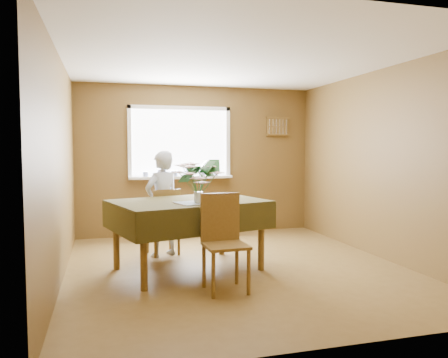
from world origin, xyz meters
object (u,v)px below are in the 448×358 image
object	(u,v)px
seated_woman	(162,204)
flower_bouquet	(198,178)
chair_near	(223,237)
chair_far	(165,219)
dining_table	(188,209)

from	to	relation	value
seated_woman	flower_bouquet	size ratio (longest dim) A/B	2.75
chair_near	flower_bouquet	distance (m)	0.80
seated_woman	chair_near	bearing A→B (deg)	76.74
chair_near	flower_bouquet	bearing A→B (deg)	104.54
chair_far	flower_bouquet	size ratio (longest dim) A/B	1.76
dining_table	chair_far	size ratio (longest dim) A/B	2.18
dining_table	chair_near	bearing A→B (deg)	-90.48
dining_table	flower_bouquet	distance (m)	0.48
dining_table	chair_near	xyz separation A→B (m)	(0.21, -0.79, -0.20)
dining_table	flower_bouquet	xyz separation A→B (m)	(0.06, -0.28, 0.39)
chair_far	flower_bouquet	xyz separation A→B (m)	(0.24, -1.07, 0.63)
seated_woman	flower_bouquet	distance (m)	1.16
chair_far	chair_near	distance (m)	1.63
chair_far	seated_woman	world-z (taller)	seated_woman
chair_near	dining_table	bearing A→B (deg)	103.38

